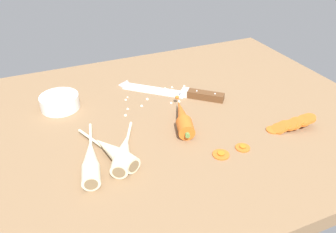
{
  "coord_description": "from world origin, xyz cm",
  "views": [
    {
      "loc": [
        -31.57,
        -74.68,
        51.6
      ],
      "look_at": [
        0.0,
        -2.0,
        1.5
      ],
      "focal_mm": 37.02,
      "sensor_mm": 36.0,
      "label": 1
    }
  ],
  "objects_px": {
    "carrot_slice_stack": "(292,124)",
    "carrot_slice_stray_mid": "(243,147)",
    "parsnip_mid_right": "(123,153)",
    "prep_bowl": "(60,101)",
    "chefs_knife": "(167,91)",
    "carrot_slice_stray_near": "(221,154)",
    "whole_carrot": "(183,118)",
    "parsnip_front": "(114,152)",
    "parsnip_mid_left": "(91,161)"
  },
  "relations": [
    {
      "from": "parsnip_mid_right",
      "to": "carrot_slice_stack",
      "type": "height_order",
      "value": "parsnip_mid_right"
    },
    {
      "from": "parsnip_front",
      "to": "carrot_slice_stray_mid",
      "type": "bearing_deg",
      "value": -15.88
    },
    {
      "from": "carrot_slice_stray_near",
      "to": "chefs_knife",
      "type": "bearing_deg",
      "value": 88.94
    },
    {
      "from": "chefs_knife",
      "to": "carrot_slice_stack",
      "type": "xyz_separation_m",
      "value": [
        0.22,
        -0.31,
        0.01
      ]
    },
    {
      "from": "parsnip_mid_right",
      "to": "prep_bowl",
      "type": "distance_m",
      "value": 0.31
    },
    {
      "from": "parsnip_mid_left",
      "to": "carrot_slice_stray_near",
      "type": "height_order",
      "value": "parsnip_mid_left"
    },
    {
      "from": "whole_carrot",
      "to": "parsnip_mid_right",
      "type": "height_order",
      "value": "whole_carrot"
    },
    {
      "from": "carrot_slice_stray_near",
      "to": "prep_bowl",
      "type": "distance_m",
      "value": 0.49
    },
    {
      "from": "carrot_slice_stray_mid",
      "to": "chefs_knife",
      "type": "bearing_deg",
      "value": 99.52
    },
    {
      "from": "chefs_knife",
      "to": "carrot_slice_stack",
      "type": "height_order",
      "value": "carrot_slice_stack"
    },
    {
      "from": "carrot_slice_stack",
      "to": "carrot_slice_stray_near",
      "type": "distance_m",
      "value": 0.23
    },
    {
      "from": "carrot_slice_stack",
      "to": "parsnip_mid_right",
      "type": "bearing_deg",
      "value": 173.21
    },
    {
      "from": "whole_carrot",
      "to": "carrot_slice_stack",
      "type": "xyz_separation_m",
      "value": [
        0.25,
        -0.13,
        -0.01
      ]
    },
    {
      "from": "chefs_knife",
      "to": "parsnip_front",
      "type": "xyz_separation_m",
      "value": [
        -0.24,
        -0.25,
        0.01
      ]
    },
    {
      "from": "parsnip_mid_right",
      "to": "carrot_slice_stray_near",
      "type": "distance_m",
      "value": 0.23
    },
    {
      "from": "carrot_slice_stray_near",
      "to": "carrot_slice_stray_mid",
      "type": "height_order",
      "value": "same"
    },
    {
      "from": "whole_carrot",
      "to": "carrot_slice_stray_near",
      "type": "distance_m",
      "value": 0.16
    },
    {
      "from": "carrot_slice_stack",
      "to": "carrot_slice_stray_mid",
      "type": "xyz_separation_m",
      "value": [
        -0.16,
        -0.02,
        -0.01
      ]
    },
    {
      "from": "carrot_slice_stray_near",
      "to": "prep_bowl",
      "type": "relative_size",
      "value": 0.37
    },
    {
      "from": "chefs_knife",
      "to": "parsnip_mid_left",
      "type": "height_order",
      "value": "parsnip_mid_left"
    },
    {
      "from": "chefs_knife",
      "to": "parsnip_mid_right",
      "type": "distance_m",
      "value": 0.34
    },
    {
      "from": "carrot_slice_stray_mid",
      "to": "prep_bowl",
      "type": "bearing_deg",
      "value": 135.26
    },
    {
      "from": "parsnip_front",
      "to": "whole_carrot",
      "type": "bearing_deg",
      "value": 18.3
    },
    {
      "from": "parsnip_mid_right",
      "to": "prep_bowl",
      "type": "bearing_deg",
      "value": 108.11
    },
    {
      "from": "carrot_slice_stray_near",
      "to": "carrot_slice_stray_mid",
      "type": "distance_m",
      "value": 0.06
    },
    {
      "from": "carrot_slice_stray_near",
      "to": "parsnip_mid_left",
      "type": "bearing_deg",
      "value": 164.86
    },
    {
      "from": "whole_carrot",
      "to": "parsnip_mid_right",
      "type": "xyz_separation_m",
      "value": [
        -0.19,
        -0.08,
        -0.0
      ]
    },
    {
      "from": "parsnip_front",
      "to": "parsnip_mid_left",
      "type": "relative_size",
      "value": 0.87
    },
    {
      "from": "parsnip_mid_right",
      "to": "parsnip_mid_left",
      "type": "bearing_deg",
      "value": 177.75
    },
    {
      "from": "whole_carrot",
      "to": "parsnip_mid_left",
      "type": "relative_size",
      "value": 0.82
    },
    {
      "from": "chefs_knife",
      "to": "parsnip_mid_right",
      "type": "height_order",
      "value": "parsnip_mid_right"
    },
    {
      "from": "parsnip_mid_right",
      "to": "carrot_slice_stray_mid",
      "type": "distance_m",
      "value": 0.29
    },
    {
      "from": "whole_carrot",
      "to": "carrot_slice_stray_near",
      "type": "xyz_separation_m",
      "value": [
        0.03,
        -0.16,
        -0.02
      ]
    },
    {
      "from": "whole_carrot",
      "to": "parsnip_mid_right",
      "type": "distance_m",
      "value": 0.21
    },
    {
      "from": "whole_carrot",
      "to": "carrot_slice_stack",
      "type": "height_order",
      "value": "whole_carrot"
    },
    {
      "from": "whole_carrot",
      "to": "carrot_slice_stack",
      "type": "relative_size",
      "value": 1.49
    },
    {
      "from": "carrot_slice_stray_mid",
      "to": "prep_bowl",
      "type": "distance_m",
      "value": 0.53
    },
    {
      "from": "parsnip_front",
      "to": "prep_bowl",
      "type": "xyz_separation_m",
      "value": [
        -0.08,
        0.29,
        0.0
      ]
    },
    {
      "from": "chefs_knife",
      "to": "carrot_slice_stray_mid",
      "type": "xyz_separation_m",
      "value": [
        0.06,
        -0.33,
        -0.0
      ]
    },
    {
      "from": "whole_carrot",
      "to": "chefs_knife",
      "type": "bearing_deg",
      "value": 79.74
    },
    {
      "from": "carrot_slice_stack",
      "to": "carrot_slice_stray_mid",
      "type": "distance_m",
      "value": 0.17
    },
    {
      "from": "whole_carrot",
      "to": "parsnip_front",
      "type": "height_order",
      "value": "whole_carrot"
    },
    {
      "from": "parsnip_mid_left",
      "to": "carrot_slice_stray_near",
      "type": "xyz_separation_m",
      "value": [
        0.29,
        -0.08,
        -0.02
      ]
    },
    {
      "from": "carrot_slice_stray_mid",
      "to": "prep_bowl",
      "type": "height_order",
      "value": "prep_bowl"
    },
    {
      "from": "parsnip_front",
      "to": "parsnip_mid_left",
      "type": "height_order",
      "value": "same"
    },
    {
      "from": "whole_carrot",
      "to": "carrot_slice_stray_mid",
      "type": "bearing_deg",
      "value": -59.94
    },
    {
      "from": "parsnip_front",
      "to": "parsnip_mid_right",
      "type": "relative_size",
      "value": 1.06
    },
    {
      "from": "carrot_slice_stray_near",
      "to": "prep_bowl",
      "type": "height_order",
      "value": "prep_bowl"
    },
    {
      "from": "chefs_knife",
      "to": "whole_carrot",
      "type": "height_order",
      "value": "whole_carrot"
    },
    {
      "from": "chefs_knife",
      "to": "carrot_slice_stray_mid",
      "type": "bearing_deg",
      "value": -80.48
    }
  ]
}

